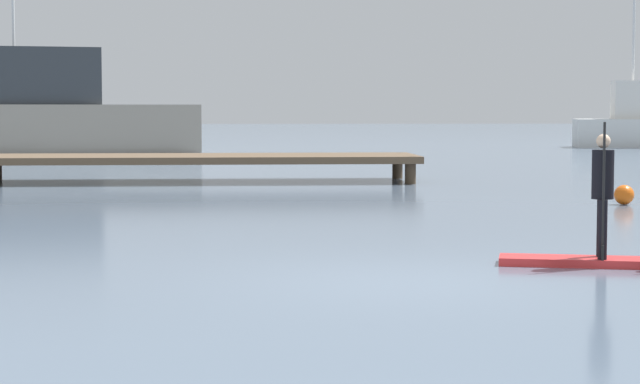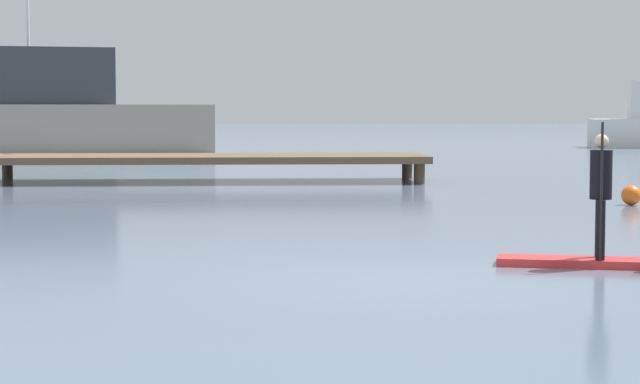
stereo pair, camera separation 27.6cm
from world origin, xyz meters
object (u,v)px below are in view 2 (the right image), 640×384
(paddler_adult, at_px, (601,187))
(fishing_boat_white_large, at_px, (70,113))
(paddleboard_near, at_px, (624,263))
(mooring_buoy_near, at_px, (631,195))

(paddler_adult, height_order, fishing_boat_white_large, fishing_boat_white_large)
(paddleboard_near, xyz_separation_m, mooring_buoy_near, (2.99, 8.83, 0.15))
(paddleboard_near, height_order, fishing_boat_white_large, fishing_boat_white_large)
(paddleboard_near, relative_size, mooring_buoy_near, 7.80)
(fishing_boat_white_large, relative_size, mooring_buoy_near, 29.59)
(paddleboard_near, distance_m, fishing_boat_white_large, 38.41)
(paddler_adult, xyz_separation_m, fishing_boat_white_large, (-11.88, 36.33, 0.71))
(mooring_buoy_near, bearing_deg, paddleboard_near, -108.71)
(paddler_adult, bearing_deg, paddleboard_near, -13.31)
(paddler_adult, distance_m, fishing_boat_white_large, 38.23)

